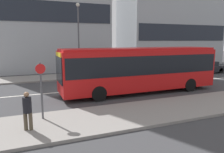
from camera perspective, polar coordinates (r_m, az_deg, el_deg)
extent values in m
plane|color=#3A3A3D|center=(16.18, -11.53, -3.91)|extent=(120.00, 120.00, 0.00)
cube|color=gray|center=(10.33, -4.96, -11.16)|extent=(44.00, 3.50, 0.13)
cube|color=gray|center=(22.23, -14.54, -0.21)|extent=(44.00, 3.50, 0.13)
cube|color=silver|center=(16.18, -11.53, -3.90)|extent=(41.80, 0.16, 0.01)
cube|color=#1E232D|center=(25.39, -14.60, 16.07)|extent=(12.77, 0.08, 2.20)
cube|color=#9EA3A8|center=(35.68, 15.20, 17.06)|extent=(15.23, 6.63, 17.15)
cube|color=#1E232D|center=(32.74, 18.50, 10.82)|extent=(14.62, 0.08, 2.20)
cube|color=red|center=(15.59, 7.33, 1.92)|extent=(11.25, 2.56, 2.70)
cube|color=black|center=(15.54, 7.37, 3.40)|extent=(11.02, 2.59, 1.24)
cube|color=red|center=(15.46, 7.45, 7.14)|extent=(11.08, 2.35, 0.14)
cube|color=black|center=(13.71, -13.68, 1.71)|extent=(0.05, 2.25, 1.62)
cube|color=yellow|center=(13.62, -13.82, 5.45)|extent=(0.04, 1.79, 0.32)
cylinder|color=black|center=(13.35, -3.46, -4.48)|extent=(0.96, 0.28, 0.96)
cylinder|color=black|center=(15.52, -6.22, -2.52)|extent=(0.96, 0.28, 0.96)
cylinder|color=black|center=(16.86, 19.62, -2.07)|extent=(0.96, 0.28, 0.96)
cylinder|color=black|center=(18.63, 14.86, -0.77)|extent=(0.96, 0.28, 0.96)
cube|color=maroon|center=(23.70, 14.52, 1.42)|extent=(4.18, 1.82, 0.68)
cube|color=#21262B|center=(23.56, 14.33, 2.78)|extent=(2.30, 1.60, 0.47)
cylinder|color=black|center=(23.89, 18.17, 0.86)|extent=(0.60, 0.18, 0.60)
cylinder|color=black|center=(25.15, 15.76, 1.39)|extent=(0.60, 0.18, 0.60)
cylinder|color=black|center=(22.32, 13.07, 0.50)|extent=(0.60, 0.18, 0.60)
cylinder|color=black|center=(23.66, 10.79, 1.08)|extent=(0.60, 0.18, 0.60)
cube|color=black|center=(26.91, 23.22, 1.89)|extent=(4.56, 1.86, 0.68)
cube|color=#21262B|center=(26.75, 23.10, 3.12)|extent=(2.51, 1.63, 0.49)
cylinder|color=black|center=(27.40, 26.52, 1.38)|extent=(0.60, 0.18, 0.60)
cylinder|color=black|center=(28.52, 24.01, 1.85)|extent=(0.60, 0.18, 0.60)
cylinder|color=black|center=(25.36, 22.28, 1.10)|extent=(0.60, 0.18, 0.60)
cylinder|color=black|center=(26.57, 19.76, 1.60)|extent=(0.60, 0.18, 0.60)
cylinder|color=#4C4233|center=(9.55, -21.63, -10.83)|extent=(0.15, 0.15, 0.73)
cylinder|color=#4C4233|center=(9.49, -20.46, -10.89)|extent=(0.15, 0.15, 0.73)
cylinder|color=black|center=(9.31, -21.30, -6.92)|extent=(0.34, 0.34, 0.63)
sphere|color=#936B4C|center=(9.20, -21.46, -4.40)|extent=(0.21, 0.21, 0.21)
cylinder|color=#4C4C51|center=(10.38, -17.94, -3.65)|extent=(0.09, 0.09, 2.59)
cylinder|color=red|center=(10.14, -18.21, 1.93)|extent=(0.44, 0.03, 0.44)
cylinder|color=#4C4C51|center=(21.55, -8.69, 8.86)|extent=(0.14, 0.14, 6.73)
sphere|color=silver|center=(21.80, -8.93, 18.03)|extent=(0.36, 0.36, 0.36)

